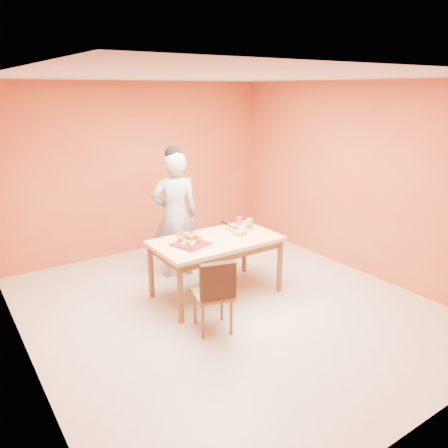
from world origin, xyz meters
TOP-DOWN VIEW (x-y plane):
  - floor at (0.00, 0.00)m, footprint 5.00×5.00m
  - ceiling at (0.00, 0.00)m, footprint 5.00×5.00m
  - wall_back at (0.00, 2.50)m, footprint 4.50×0.00m
  - wall_left at (-2.25, 0.00)m, footprint 0.00×5.00m
  - wall_right at (2.25, 0.00)m, footprint 0.00×5.00m
  - dining_table at (0.08, 0.38)m, footprint 1.60×0.90m
  - dining_chair at (-0.43, -0.35)m, footprint 0.50×0.56m
  - pastry_pile at (-0.29, 0.38)m, footprint 0.33×0.33m
  - person at (-0.04, 1.23)m, footprint 0.75×0.60m
  - pastry_platter at (-0.29, 0.38)m, footprint 0.46×0.46m
  - red_dinner_plate at (-0.15, 0.73)m, footprint 0.34×0.34m
  - white_cake_plate at (0.41, 0.34)m, footprint 0.29×0.29m
  - sponge_cake at (0.41, 0.34)m, footprint 0.27×0.27m
  - cake_server at (0.42, 0.52)m, footprint 0.07×0.27m
  - egg_ornament at (0.71, 0.50)m, footprint 0.12×0.10m
  - magenta_glass at (0.69, 0.71)m, footprint 0.10×0.10m
  - checker_tin at (0.69, 0.73)m, footprint 0.11×0.11m

SIDE VIEW (x-z plane):
  - floor at x=0.00m, z-range 0.00..0.00m
  - dining_chair at x=-0.43m, z-range 0.02..0.88m
  - dining_table at x=0.08m, z-range 0.29..1.05m
  - white_cake_plate at x=0.41m, z-range 0.76..0.77m
  - red_dinner_plate at x=-0.15m, z-range 0.76..0.78m
  - pastry_platter at x=-0.29m, z-range 0.76..0.78m
  - checker_tin at x=0.69m, z-range 0.76..0.79m
  - sponge_cake at x=0.41m, z-range 0.77..0.82m
  - magenta_glass at x=0.69m, z-range 0.76..0.87m
  - cake_server at x=0.42m, z-range 0.82..0.83m
  - egg_ornament at x=0.71m, z-range 0.76..0.91m
  - pastry_pile at x=-0.29m, z-range 0.78..0.89m
  - person at x=-0.04m, z-range 0.00..1.78m
  - wall_back at x=0.00m, z-range -0.90..3.60m
  - wall_left at x=-2.25m, z-range -1.15..3.85m
  - wall_right at x=2.25m, z-range -1.15..3.85m
  - ceiling at x=0.00m, z-range 2.70..2.70m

